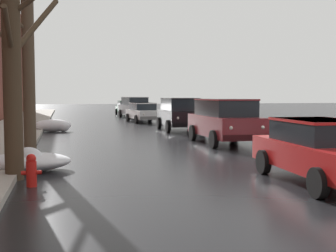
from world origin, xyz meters
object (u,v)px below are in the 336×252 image
(sedan_white_parked_far_down_block, at_px, (143,112))
(fire_hydrant, at_px, (31,170))
(suv_maroon_parked_kerbside_close, at_px, (225,119))
(sedan_red_approaching_near_lane, at_px, (322,149))
(suv_black_parked_kerbside_mid, at_px, (179,113))
(bare_tree_second_along_sidewalk, at_px, (12,51))
(suv_grey_queued_behind_truck, at_px, (135,107))
(bare_tree_mid_block, at_px, (25,53))
(sedan_green_at_far_intersection, at_px, (127,107))

(sedan_white_parked_far_down_block, relative_size, fire_hydrant, 6.24)
(suv_maroon_parked_kerbside_close, relative_size, sedan_white_parked_far_down_block, 1.06)
(sedan_red_approaching_near_lane, height_order, sedan_white_parked_far_down_block, same)
(suv_black_parked_kerbside_mid, relative_size, fire_hydrant, 6.55)
(bare_tree_second_along_sidewalk, xyz_separation_m, sedan_white_parked_far_down_block, (6.78, 20.49, -2.21))
(suv_black_parked_kerbside_mid, distance_m, suv_grey_queued_behind_truck, 13.86)
(bare_tree_second_along_sidewalk, xyz_separation_m, suv_maroon_parked_kerbside_close, (7.47, 5.93, -1.97))
(bare_tree_mid_block, height_order, suv_grey_queued_behind_truck, bare_tree_mid_block)
(sedan_red_approaching_near_lane, bearing_deg, fire_hydrant, 170.20)
(suv_grey_queued_behind_truck, relative_size, fire_hydrant, 6.25)
(bare_tree_second_along_sidewalk, relative_size, suv_maroon_parked_kerbside_close, 1.22)
(suv_maroon_parked_kerbside_close, distance_m, suv_black_parked_kerbside_mid, 6.78)
(bare_tree_second_along_sidewalk, relative_size, sedan_red_approaching_near_lane, 1.30)
(sedan_green_at_far_intersection, bearing_deg, suv_grey_queued_behind_truck, -91.72)
(bare_tree_second_along_sidewalk, relative_size, suv_black_parked_kerbside_mid, 1.23)
(bare_tree_mid_block, distance_m, suv_grey_queued_behind_truck, 22.89)
(suv_grey_queued_behind_truck, bearing_deg, suv_maroon_parked_kerbside_close, -89.04)
(suv_maroon_parked_kerbside_close, xyz_separation_m, fire_hydrant, (-7.04, -6.85, -0.63))
(suv_grey_queued_behind_truck, bearing_deg, bare_tree_second_along_sidewalk, -105.02)
(suv_black_parked_kerbside_mid, distance_m, fire_hydrant, 15.33)
(bare_tree_second_along_sidewalk, height_order, sedan_red_approaching_near_lane, bare_tree_second_along_sidewalk)
(suv_black_parked_kerbside_mid, bearing_deg, sedan_green_at_far_intersection, 90.30)
(suv_maroon_parked_kerbside_close, distance_m, sedan_white_parked_far_down_block, 14.58)
(suv_maroon_parked_kerbside_close, relative_size, suv_grey_queued_behind_truck, 1.06)
(sedan_white_parked_far_down_block, distance_m, suv_grey_queued_behind_truck, 6.08)
(bare_tree_second_along_sidewalk, relative_size, suv_grey_queued_behind_truck, 1.29)
(sedan_red_approaching_near_lane, bearing_deg, bare_tree_mid_block, 134.36)
(fire_hydrant, bearing_deg, suv_maroon_parked_kerbside_close, 44.22)
(bare_tree_mid_block, height_order, sedan_white_parked_far_down_block, bare_tree_mid_block)
(sedan_green_at_far_intersection, bearing_deg, bare_tree_second_along_sidewalk, -102.67)
(bare_tree_second_along_sidewalk, distance_m, suv_grey_queued_behind_truck, 27.57)
(bare_tree_second_along_sidewalk, relative_size, fire_hydrant, 8.06)
(suv_black_parked_kerbside_mid, height_order, sedan_green_at_far_intersection, suv_black_parked_kerbside_mid)
(suv_grey_queued_behind_truck, bearing_deg, bare_tree_mid_block, -108.51)
(bare_tree_second_along_sidewalk, xyz_separation_m, suv_grey_queued_behind_truck, (7.12, 26.56, -1.97))
(bare_tree_second_along_sidewalk, xyz_separation_m, bare_tree_mid_block, (-0.10, 4.97, 0.43))
(bare_tree_second_along_sidewalk, bearing_deg, suv_black_parked_kerbside_mid, 59.76)
(suv_black_parked_kerbside_mid, distance_m, sedan_white_parked_far_down_block, 7.82)
(suv_maroon_parked_kerbside_close, bearing_deg, suv_grey_queued_behind_truck, 90.96)
(suv_maroon_parked_kerbside_close, bearing_deg, bare_tree_mid_block, -172.83)
(suv_black_parked_kerbside_mid, bearing_deg, sedan_red_approaching_near_lane, -92.61)
(bare_tree_mid_block, xyz_separation_m, sedan_white_parked_far_down_block, (6.88, 15.52, -2.64))
(suv_black_parked_kerbside_mid, xyz_separation_m, sedan_green_at_far_intersection, (-0.10, 19.78, -0.23))
(sedan_red_approaching_near_lane, height_order, suv_maroon_parked_kerbside_close, suv_maroon_parked_kerbside_close)
(bare_tree_second_along_sidewalk, distance_m, bare_tree_mid_block, 4.99)
(sedan_red_approaching_near_lane, xyz_separation_m, suv_black_parked_kerbside_mid, (0.67, 14.72, 0.24))
(bare_tree_mid_block, relative_size, suv_grey_queued_behind_truck, 1.42)
(suv_maroon_parked_kerbside_close, relative_size, fire_hydrant, 6.59)
(suv_grey_queued_behind_truck, xyz_separation_m, sedan_green_at_far_intersection, (0.18, 5.93, -0.23))
(bare_tree_mid_block, distance_m, sedan_red_approaching_near_lane, 10.13)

